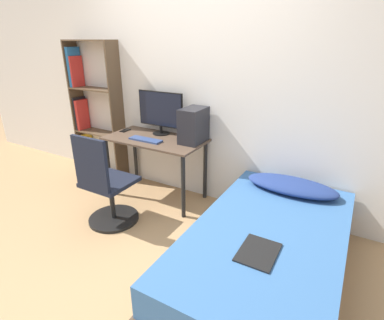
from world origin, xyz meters
name	(u,v)px	position (x,y,z in m)	size (l,w,h in m)	color
ground_plane	(112,260)	(0.00, 0.00, 0.00)	(14.00, 14.00, 0.00)	tan
wall_back	(195,90)	(0.00, 1.45, 1.25)	(8.00, 0.05, 2.50)	silver
desk	(155,147)	(-0.34, 1.13, 0.62)	(1.14, 0.59, 0.73)	brown
bookshelf	(91,112)	(-1.53, 1.31, 0.86)	(0.74, 0.23, 1.76)	brown
office_chair	(106,191)	(-0.43, 0.42, 0.37)	(0.51, 0.51, 0.96)	black
bed	(266,254)	(1.19, 0.46, 0.22)	(1.09, 1.93, 0.45)	#4C3D2D
pillow	(291,186)	(1.19, 1.17, 0.50)	(0.83, 0.36, 0.11)	navy
magazine	(258,252)	(1.20, 0.17, 0.45)	(0.24, 0.32, 0.01)	black
monitor	(160,111)	(-0.38, 1.32, 1.00)	(0.59, 0.20, 0.49)	black
keyboard	(146,140)	(-0.38, 1.02, 0.74)	(0.39, 0.12, 0.02)	#33477A
pc_tower	(194,125)	(0.10, 1.24, 0.91)	(0.22, 0.34, 0.37)	#232328
phone	(125,130)	(-0.83, 1.20, 0.73)	(0.07, 0.14, 0.01)	black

